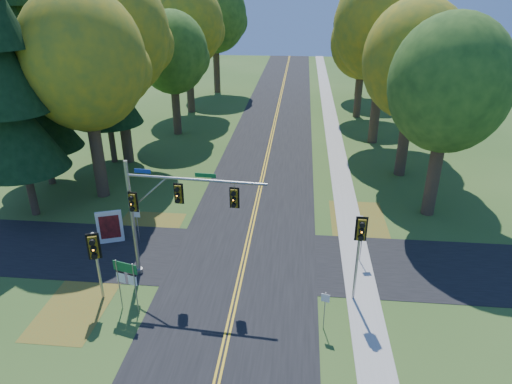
# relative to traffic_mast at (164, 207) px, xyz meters

# --- Properties ---
(ground) EXTENTS (160.00, 160.00, 0.00)m
(ground) POSITION_rel_traffic_mast_xyz_m (3.67, 0.09, -4.10)
(ground) COLOR #2B4F1B
(ground) RESTS_ON ground
(road_main) EXTENTS (8.00, 160.00, 0.02)m
(road_main) POSITION_rel_traffic_mast_xyz_m (3.67, 0.09, -4.09)
(road_main) COLOR black
(road_main) RESTS_ON ground
(road_cross) EXTENTS (60.00, 6.00, 0.02)m
(road_cross) POSITION_rel_traffic_mast_xyz_m (3.67, 2.09, -4.09)
(road_cross) COLOR black
(road_cross) RESTS_ON ground
(centerline_left) EXTENTS (0.10, 160.00, 0.01)m
(centerline_left) POSITION_rel_traffic_mast_xyz_m (3.57, 0.09, -4.07)
(centerline_left) COLOR gold
(centerline_left) RESTS_ON road_main
(centerline_right) EXTENTS (0.10, 160.00, 0.01)m
(centerline_right) POSITION_rel_traffic_mast_xyz_m (3.77, 0.09, -4.07)
(centerline_right) COLOR gold
(centerline_right) RESTS_ON road_main
(sidewalk_east) EXTENTS (1.60, 160.00, 0.06)m
(sidewalk_east) POSITION_rel_traffic_mast_xyz_m (9.87, 0.09, -4.07)
(sidewalk_east) COLOR #9E998E
(sidewalk_east) RESTS_ON ground
(leaf_patch_w_near) EXTENTS (4.00, 6.00, 0.00)m
(leaf_patch_w_near) POSITION_rel_traffic_mast_xyz_m (-2.83, 4.09, -4.09)
(leaf_patch_w_near) COLOR brown
(leaf_patch_w_near) RESTS_ON ground
(leaf_patch_e) EXTENTS (3.50, 8.00, 0.00)m
(leaf_patch_e) POSITION_rel_traffic_mast_xyz_m (10.47, 6.09, -4.09)
(leaf_patch_e) COLOR brown
(leaf_patch_e) RESTS_ON ground
(leaf_patch_w_far) EXTENTS (3.00, 5.00, 0.00)m
(leaf_patch_w_far) POSITION_rel_traffic_mast_xyz_m (-3.83, -2.91, -4.09)
(leaf_patch_w_far) COLOR brown
(leaf_patch_w_far) RESTS_ON ground
(tree_w_a) EXTENTS (8.00, 8.00, 14.15)m
(tree_w_a) POSITION_rel_traffic_mast_xyz_m (-7.46, 9.48, 5.39)
(tree_w_a) COLOR #38281C
(tree_w_a) RESTS_ON ground
(tree_e_a) EXTENTS (7.20, 7.20, 12.73)m
(tree_e_a) POSITION_rel_traffic_mast_xyz_m (15.24, 8.87, 4.43)
(tree_e_a) COLOR #38281C
(tree_e_a) RESTS_ON ground
(tree_w_b) EXTENTS (8.60, 8.60, 15.38)m
(tree_w_b) POSITION_rel_traffic_mast_xyz_m (-8.05, 16.38, 6.27)
(tree_w_b) COLOR #38281C
(tree_w_b) RESTS_ON ground
(tree_e_b) EXTENTS (7.60, 7.60, 13.33)m
(tree_e_b) POSITION_rel_traffic_mast_xyz_m (14.64, 15.67, 4.80)
(tree_e_b) COLOR #38281C
(tree_e_b) RESTS_ON ground
(tree_w_c) EXTENTS (6.80, 6.80, 11.91)m
(tree_w_c) POSITION_rel_traffic_mast_xyz_m (-5.87, 24.56, 3.85)
(tree_w_c) COLOR #38281C
(tree_w_c) RESTS_ON ground
(tree_e_c) EXTENTS (8.80, 8.80, 15.79)m
(tree_e_c) POSITION_rel_traffic_mast_xyz_m (13.55, 23.78, 6.56)
(tree_e_c) COLOR #38281C
(tree_e_c) RESTS_ON ground
(tree_w_d) EXTENTS (8.20, 8.20, 14.56)m
(tree_w_d) POSITION_rel_traffic_mast_xyz_m (-6.46, 33.28, 5.68)
(tree_w_d) COLOR #38281C
(tree_w_d) RESTS_ON ground
(tree_e_d) EXTENTS (7.00, 7.00, 12.32)m
(tree_e_d) POSITION_rel_traffic_mast_xyz_m (12.93, 32.96, 4.14)
(tree_e_d) COLOR #38281C
(tree_e_d) RESTS_ON ground
(tree_w_e) EXTENTS (8.40, 8.40, 14.97)m
(tree_w_e) POSITION_rel_traffic_mast_xyz_m (-5.25, 44.18, 5.98)
(tree_w_e) COLOR #38281C
(tree_w_e) RESTS_ON ground
(tree_e_e) EXTENTS (7.80, 7.80, 13.74)m
(tree_e_e) POSITION_rel_traffic_mast_xyz_m (14.14, 43.67, 5.09)
(tree_e_e) COLOR #38281C
(tree_e_e) RESTS_ON ground
(pine_a) EXTENTS (5.60, 5.60, 19.48)m
(pine_a) POSITION_rel_traffic_mast_xyz_m (-10.83, 6.09, 5.08)
(pine_a) COLOR #38281C
(pine_a) RESTS_ON ground
(pine_b) EXTENTS (5.60, 5.60, 17.31)m
(pine_b) POSITION_rel_traffic_mast_xyz_m (-12.33, 11.09, 4.06)
(pine_b) COLOR #38281C
(pine_b) RESTS_ON ground
(pine_c) EXTENTS (5.60, 5.60, 20.56)m
(pine_c) POSITION_rel_traffic_mast_xyz_m (-9.33, 16.09, 5.59)
(pine_c) COLOR #38281C
(pine_c) RESTS_ON ground
(traffic_mast) EXTENTS (7.01, 0.88, 6.37)m
(traffic_mast) POSITION_rel_traffic_mast_xyz_m (0.00, 0.00, 0.00)
(traffic_mast) COLOR gray
(traffic_mast) RESTS_ON ground
(east_signal_pole) EXTENTS (0.54, 0.62, 4.65)m
(east_signal_pole) POSITION_rel_traffic_mast_xyz_m (9.38, -1.13, -0.57)
(east_signal_pole) COLOR gray
(east_signal_pole) RESTS_ON ground
(ped_signal_pole) EXTENTS (0.57, 0.68, 3.75)m
(ped_signal_pole) POSITION_rel_traffic_mast_xyz_m (-2.71, -2.27, -1.31)
(ped_signal_pole) COLOR #9B9FA4
(ped_signal_pole) RESTS_ON ground
(route_sign_cluster) EXTENTS (1.22, 0.36, 2.69)m
(route_sign_cluster) POSITION_rel_traffic_mast_xyz_m (-1.12, -2.81, -2.20)
(route_sign_cluster) COLOR gray
(route_sign_cluster) RESTS_ON ground
(info_kiosk) EXTENTS (1.44, 0.70, 2.03)m
(info_kiosk) POSITION_rel_traffic_mast_xyz_m (-4.38, 3.09, -3.09)
(info_kiosk) COLOR silver
(info_kiosk) RESTS_ON ground
(reg_sign_e_north) EXTENTS (0.41, 0.12, 2.19)m
(reg_sign_e_north) POSITION_rel_traffic_mast_xyz_m (10.05, 2.41, -2.60)
(reg_sign_e_north) COLOR gray
(reg_sign_e_north) RESTS_ON ground
(reg_sign_e_south) EXTENTS (0.36, 0.13, 1.94)m
(reg_sign_e_south) POSITION_rel_traffic_mast_xyz_m (7.87, -3.18, -2.77)
(reg_sign_e_south) COLOR gray
(reg_sign_e_south) RESTS_ON ground
(reg_sign_w) EXTENTS (0.44, 0.08, 2.31)m
(reg_sign_w) POSITION_rel_traffic_mast_xyz_m (-2.70, 3.11, -2.52)
(reg_sign_w) COLOR gray
(reg_sign_w) RESTS_ON ground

